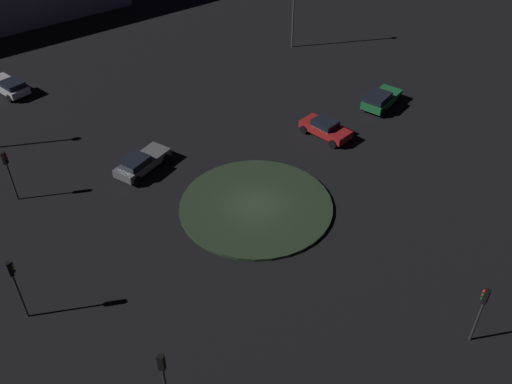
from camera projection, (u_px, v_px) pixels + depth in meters
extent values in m
plane|color=black|center=(256.00, 207.00, 38.36)|extent=(118.99, 118.99, 0.00)
cylinder|color=#263823|center=(256.00, 206.00, 38.30)|extent=(10.45, 10.45, 0.20)
cube|color=slate|center=(143.00, 162.00, 41.31)|extent=(4.50, 1.88, 0.59)
cube|color=black|center=(135.00, 162.00, 40.47)|extent=(2.04, 1.59, 0.46)
cylinder|color=black|center=(149.00, 152.00, 42.91)|extent=(0.71, 0.24, 0.70)
cylinder|color=black|center=(166.00, 159.00, 42.18)|extent=(0.71, 0.24, 0.70)
cylinder|color=black|center=(119.00, 173.00, 40.81)|extent=(0.71, 0.24, 0.70)
cylinder|color=black|center=(137.00, 181.00, 40.07)|extent=(0.71, 0.24, 0.70)
cube|color=#1E7238|center=(382.00, 99.00, 48.60)|extent=(4.30, 2.07, 0.62)
cube|color=black|center=(378.00, 97.00, 47.71)|extent=(2.26, 1.75, 0.53)
cylinder|color=black|center=(380.00, 93.00, 50.18)|extent=(0.70, 0.25, 0.69)
cylinder|color=black|center=(399.00, 99.00, 49.29)|extent=(0.70, 0.25, 0.69)
cylinder|color=black|center=(363.00, 106.00, 48.29)|extent=(0.70, 0.25, 0.69)
cylinder|color=black|center=(383.00, 113.00, 47.40)|extent=(0.70, 0.25, 0.69)
cube|color=silver|center=(8.00, 86.00, 50.49)|extent=(2.28, 4.69, 0.60)
cube|color=black|center=(12.00, 84.00, 49.68)|extent=(1.78, 2.09, 0.44)
cylinder|color=black|center=(8.00, 80.00, 52.03)|extent=(0.30, 0.72, 0.70)
cylinder|color=black|center=(10.00, 99.00, 49.32)|extent=(0.30, 0.72, 0.70)
cylinder|color=black|center=(28.00, 91.00, 50.37)|extent=(0.30, 0.72, 0.70)
cube|color=red|center=(325.00, 129.00, 44.87)|extent=(2.44, 4.38, 0.60)
cube|color=black|center=(325.00, 123.00, 44.58)|extent=(1.84, 2.08, 0.48)
cylinder|color=black|center=(347.00, 135.00, 44.73)|extent=(0.33, 0.71, 0.68)
cylinder|color=black|center=(333.00, 144.00, 43.75)|extent=(0.33, 0.71, 0.68)
cylinder|color=black|center=(318.00, 121.00, 46.36)|extent=(0.33, 0.71, 0.68)
cylinder|color=black|center=(304.00, 130.00, 45.38)|extent=(0.33, 0.71, 0.68)
cylinder|color=#2D2D2D|center=(12.00, 182.00, 38.07)|extent=(0.12, 0.12, 3.01)
cube|color=black|center=(4.00, 158.00, 36.85)|extent=(0.37, 0.34, 0.90)
sphere|color=red|center=(5.00, 155.00, 36.68)|extent=(0.20, 0.20, 0.20)
sphere|color=#4C380F|center=(7.00, 158.00, 36.85)|extent=(0.20, 0.20, 0.20)
sphere|color=#0F3819|center=(8.00, 162.00, 37.01)|extent=(0.20, 0.20, 0.20)
cube|color=black|center=(161.00, 363.00, 24.09)|extent=(0.31, 0.36, 0.90)
sphere|color=#3F0C0C|center=(162.00, 356.00, 24.03)|extent=(0.20, 0.20, 0.20)
sphere|color=yellow|center=(163.00, 360.00, 24.20)|extent=(0.20, 0.20, 0.20)
sphere|color=#0F3819|center=(163.00, 364.00, 24.36)|extent=(0.20, 0.20, 0.20)
cylinder|color=#2D2D2D|center=(20.00, 296.00, 30.02)|extent=(0.12, 0.12, 3.32)
cube|color=black|center=(10.00, 269.00, 28.70)|extent=(0.31, 0.36, 0.90)
sphere|color=#3F0C0C|center=(11.00, 264.00, 28.60)|extent=(0.20, 0.20, 0.20)
sphere|color=yellow|center=(13.00, 267.00, 28.77)|extent=(0.20, 0.20, 0.20)
sphere|color=#0F3819|center=(14.00, 271.00, 28.93)|extent=(0.20, 0.20, 0.20)
cylinder|color=#2D2D2D|center=(476.00, 322.00, 28.91)|extent=(0.12, 0.12, 2.97)
cube|color=black|center=(486.00, 297.00, 27.70)|extent=(0.33, 0.27, 0.90)
sphere|color=red|center=(485.00, 291.00, 27.61)|extent=(0.20, 0.20, 0.20)
sphere|color=#4C380F|center=(483.00, 295.00, 27.78)|extent=(0.20, 0.20, 0.20)
sphere|color=#0F3819|center=(482.00, 299.00, 27.95)|extent=(0.20, 0.20, 0.20)
cylinder|color=#4C4C51|center=(294.00, 5.00, 55.75)|extent=(0.18, 0.18, 8.88)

